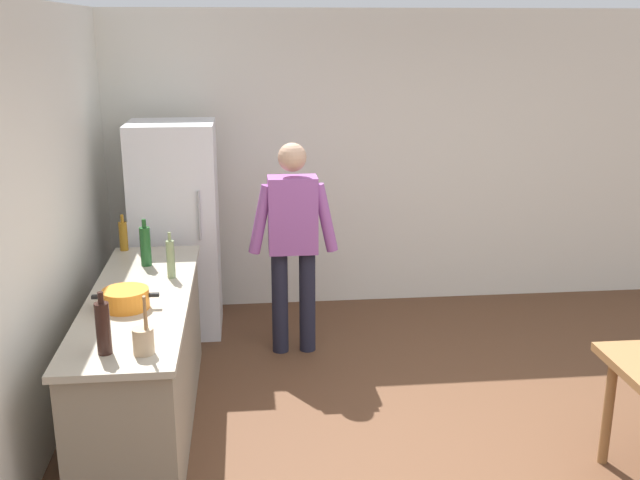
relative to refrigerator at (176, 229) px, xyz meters
name	(u,v)px	position (x,y,z in m)	size (l,w,h in m)	color
ground_plane	(476,474)	(1.90, -2.40, -0.90)	(14.00, 14.00, 0.00)	brown
wall_back	(386,160)	(1.90, 0.60, 0.45)	(6.40, 0.12, 2.70)	silver
wall_left	(3,260)	(-0.70, -2.20, 0.45)	(0.12, 5.60, 2.70)	silver
kitchen_counter	(144,361)	(-0.10, -1.60, -0.45)	(0.64, 2.20, 0.90)	gray
refrigerator	(176,229)	(0.00, 0.00, 0.00)	(0.70, 0.67, 1.80)	white
person	(293,235)	(0.95, -0.55, 0.08)	(0.70, 0.22, 1.70)	#1E1E2D
cooking_pot	(126,299)	(-0.15, -1.80, 0.06)	(0.40, 0.28, 0.12)	orange
utensil_jar	(144,340)	(0.04, -2.47, 0.08)	(0.11, 0.11, 0.32)	tan
bottle_wine_green	(145,246)	(-0.13, -0.97, 0.15)	(0.08, 0.08, 0.34)	#1E5123
bottle_oil_amber	(123,236)	(-0.34, -0.57, 0.12)	(0.06, 0.06, 0.28)	#996619
bottle_wine_dark	(103,328)	(-0.16, -2.45, 0.15)	(0.08, 0.08, 0.34)	black
bottle_vinegar_tall	(171,259)	(0.08, -1.26, 0.14)	(0.06, 0.06, 0.32)	gray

